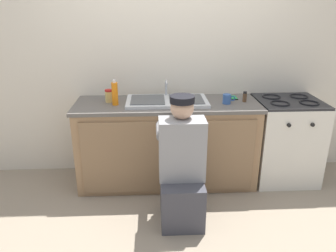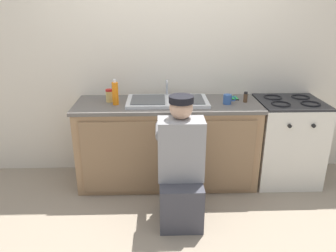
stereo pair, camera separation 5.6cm
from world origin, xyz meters
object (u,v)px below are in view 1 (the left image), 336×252
sink_double_basin (167,101)px  coffee_mug (227,99)px  stove_range (284,140)px  plumber_person (182,172)px  condiment_jar (109,96)px  soap_bottle_orange (115,94)px  cell_phone (233,98)px  spice_bottle_pepper (245,97)px

sink_double_basin → coffee_mug: sink_double_basin is taller
stove_range → plumber_person: bearing=-149.3°
stove_range → plumber_person: size_ratio=0.80×
condiment_jar → sink_double_basin: bearing=-4.2°
plumber_person → soap_bottle_orange: 1.01m
sink_double_basin → plumber_person: plumber_person is taller
cell_phone → soap_bottle_orange: (-1.20, -0.18, 0.11)m
cell_phone → coffee_mug: (-0.11, -0.19, 0.04)m
soap_bottle_orange → coffee_mug: 1.09m
sink_double_basin → coffee_mug: size_ratio=6.35×
sink_double_basin → spice_bottle_pepper: (0.78, -0.01, 0.03)m
sink_double_basin → coffee_mug: (0.59, -0.07, 0.03)m
soap_bottle_orange → condiment_jar: soap_bottle_orange is taller
coffee_mug → condiment_jar: bearing=174.6°
condiment_jar → cell_phone: bearing=3.6°
stove_range → condiment_jar: (-1.82, 0.04, 0.49)m
stove_range → spice_bottle_pepper: size_ratio=8.44×
stove_range → coffee_mug: 0.81m
stove_range → condiment_jar: condiment_jar is taller
sink_double_basin → cell_phone: size_ratio=5.71×
cell_phone → soap_bottle_orange: size_ratio=0.56×
coffee_mug → spice_bottle_pepper: (0.19, 0.06, 0.00)m
stove_range → cell_phone: size_ratio=6.33×
soap_bottle_orange → condiment_jar: bearing=126.8°
soap_bottle_orange → spice_bottle_pepper: 1.28m
stove_range → sink_double_basin: bearing=179.9°
soap_bottle_orange → spice_bottle_pepper: soap_bottle_orange is taller
cell_phone → spice_bottle_pepper: bearing=-58.8°
sink_double_basin → cell_phone: sink_double_basin is taller
spice_bottle_pepper → coffee_mug: bearing=-163.4°
stove_range → condiment_jar: size_ratio=6.92×
cell_phone → soap_bottle_orange: 1.22m
plumber_person → coffee_mug: bearing=51.4°
cell_phone → soap_bottle_orange: bearing=-171.6°
plumber_person → sink_double_basin: bearing=97.7°
cell_phone → spice_bottle_pepper: spice_bottle_pepper is taller
sink_double_basin → stove_range: sink_double_basin is taller
sink_double_basin → soap_bottle_orange: bearing=-173.9°
soap_bottle_orange → spice_bottle_pepper: bearing=2.0°
cell_phone → sink_double_basin: bearing=-170.0°
plumber_person → condiment_jar: (-0.67, 0.73, 0.47)m
plumber_person → cell_phone: 1.09m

